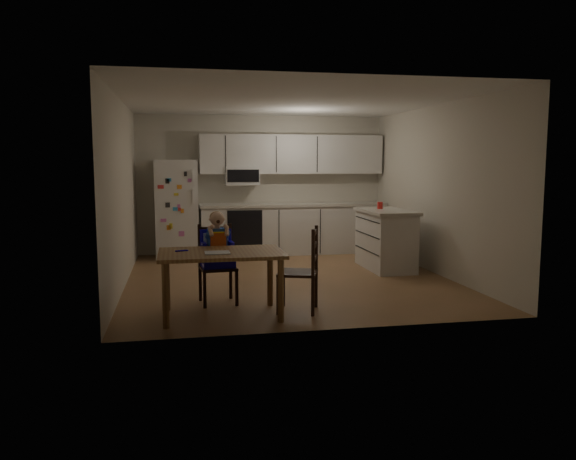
% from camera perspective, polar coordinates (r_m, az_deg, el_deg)
% --- Properties ---
extents(room, '(4.52, 5.01, 2.51)m').
position_cam_1_polar(room, '(8.38, -0.64, 4.09)').
color(room, olive).
rests_on(room, ground).
extents(refrigerator, '(0.72, 0.70, 1.70)m').
position_cam_1_polar(refrigerator, '(9.94, -11.23, 2.10)').
color(refrigerator, silver).
rests_on(refrigerator, ground).
extents(kitchen_run, '(3.37, 0.62, 2.15)m').
position_cam_1_polar(kitchen_run, '(10.23, 0.34, 2.52)').
color(kitchen_run, silver).
rests_on(kitchen_run, ground).
extents(kitchen_island, '(0.66, 1.26, 0.93)m').
position_cam_1_polar(kitchen_island, '(8.88, 9.87, -0.92)').
color(kitchen_island, silver).
rests_on(kitchen_island, ground).
extents(red_cup, '(0.09, 0.09, 0.11)m').
position_cam_1_polar(red_cup, '(8.98, 9.33, 2.48)').
color(red_cup, red).
rests_on(red_cup, kitchen_island).
extents(dining_table, '(1.32, 0.85, 0.71)m').
position_cam_1_polar(dining_table, '(6.07, -6.79, -3.09)').
color(dining_table, brown).
rests_on(dining_table, ground).
extents(napkin, '(0.26, 0.23, 0.01)m').
position_cam_1_polar(napkin, '(5.96, -7.19, -2.30)').
color(napkin, '#B4B5BA').
rests_on(napkin, dining_table).
extents(toddler_spoon, '(0.12, 0.06, 0.02)m').
position_cam_1_polar(toddler_spoon, '(6.13, -10.85, -2.08)').
color(toddler_spoon, '#140CC5').
rests_on(toddler_spoon, dining_table).
extents(chair_booster, '(0.45, 0.45, 1.09)m').
position_cam_1_polar(chair_booster, '(6.67, -7.24, -1.79)').
color(chair_booster, black).
rests_on(chair_booster, ground).
extents(chair_side, '(0.53, 0.53, 0.95)m').
position_cam_1_polar(chair_side, '(6.24, 1.86, -3.49)').
color(chair_side, black).
rests_on(chair_side, ground).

